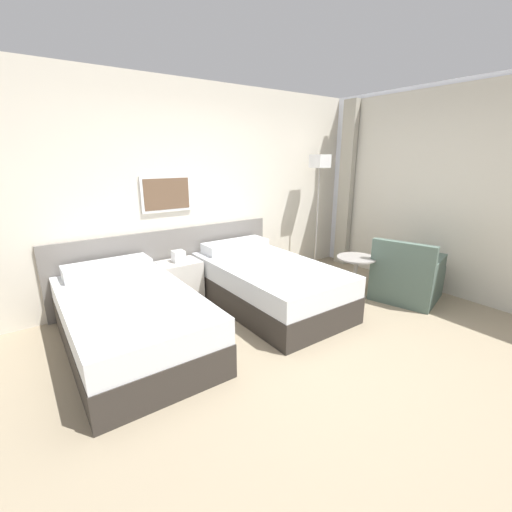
{
  "coord_description": "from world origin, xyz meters",
  "views": [
    {
      "loc": [
        -2.13,
        -2.02,
        1.8
      ],
      "look_at": [
        0.06,
        1.03,
        0.69
      ],
      "focal_mm": 24.0,
      "sensor_mm": 36.0,
      "label": 1
    }
  ],
  "objects_px": {
    "bed_near_window": "(268,284)",
    "floor_lamp": "(319,175)",
    "nightstand": "(180,281)",
    "armchair": "(406,279)",
    "side_table": "(356,269)",
    "bed_near_door": "(131,320)"
  },
  "relations": [
    {
      "from": "bed_near_window",
      "to": "armchair",
      "type": "distance_m",
      "value": 1.82
    },
    {
      "from": "nightstand",
      "to": "floor_lamp",
      "type": "height_order",
      "value": "floor_lamp"
    },
    {
      "from": "bed_near_window",
      "to": "nightstand",
      "type": "relative_size",
      "value": 2.97
    },
    {
      "from": "bed_near_window",
      "to": "floor_lamp",
      "type": "distance_m",
      "value": 2.04
    },
    {
      "from": "bed_near_window",
      "to": "bed_near_door",
      "type": "bearing_deg",
      "value": 180.0
    },
    {
      "from": "bed_near_window",
      "to": "nightstand",
      "type": "xyz_separation_m",
      "value": [
        -0.83,
        0.75,
        -0.01
      ]
    },
    {
      "from": "bed_near_window",
      "to": "floor_lamp",
      "type": "bearing_deg",
      "value": 24.08
    },
    {
      "from": "floor_lamp",
      "to": "side_table",
      "type": "bearing_deg",
      "value": -109.38
    },
    {
      "from": "bed_near_door",
      "to": "side_table",
      "type": "relative_size",
      "value": 3.64
    },
    {
      "from": "nightstand",
      "to": "side_table",
      "type": "relative_size",
      "value": 1.22
    },
    {
      "from": "bed_near_door",
      "to": "bed_near_window",
      "type": "xyz_separation_m",
      "value": [
        1.67,
        0.0,
        0.0
      ]
    },
    {
      "from": "floor_lamp",
      "to": "side_table",
      "type": "xyz_separation_m",
      "value": [
        -0.39,
        -1.12,
        -1.13
      ]
    },
    {
      "from": "bed_near_door",
      "to": "floor_lamp",
      "type": "relative_size",
      "value": 1.09
    },
    {
      "from": "nightstand",
      "to": "floor_lamp",
      "type": "distance_m",
      "value": 2.63
    },
    {
      "from": "armchair",
      "to": "bed_near_door",
      "type": "bearing_deg",
      "value": 58.86
    },
    {
      "from": "bed_near_door",
      "to": "nightstand",
      "type": "xyz_separation_m",
      "value": [
        0.83,
        0.75,
        -0.01
      ]
    },
    {
      "from": "floor_lamp",
      "to": "bed_near_door",
      "type": "bearing_deg",
      "value": -168.12
    },
    {
      "from": "bed_near_door",
      "to": "side_table",
      "type": "bearing_deg",
      "value": -9.35
    },
    {
      "from": "nightstand",
      "to": "floor_lamp",
      "type": "relative_size",
      "value": 0.37
    },
    {
      "from": "bed_near_door",
      "to": "bed_near_window",
      "type": "bearing_deg",
      "value": 0.0
    },
    {
      "from": "nightstand",
      "to": "armchair",
      "type": "relative_size",
      "value": 0.71
    },
    {
      "from": "bed_near_door",
      "to": "armchair",
      "type": "relative_size",
      "value": 2.1
    }
  ]
}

